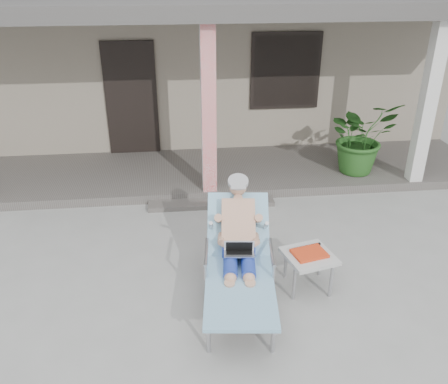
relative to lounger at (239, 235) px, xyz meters
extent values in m
plane|color=#9E9E99|center=(-0.13, 0.36, -0.79)|extent=(60.00, 60.00, 0.00)
cube|color=gray|center=(-0.13, 6.86, 0.71)|extent=(10.00, 5.00, 3.00)
cube|color=black|center=(-1.43, 4.33, 0.41)|extent=(0.95, 0.06, 2.10)
cube|color=black|center=(1.47, 4.33, 0.86)|extent=(1.20, 0.06, 1.30)
cube|color=black|center=(1.47, 4.33, 0.86)|extent=(1.32, 0.05, 1.42)
cube|color=#605B56|center=(-0.13, 3.36, -0.71)|extent=(10.00, 2.00, 0.15)
cube|color=red|center=(-0.13, 2.51, 0.67)|extent=(0.22, 0.22, 2.61)
cube|color=silver|center=(3.37, 2.51, 0.67)|extent=(0.22, 0.22, 2.61)
cube|color=#474442|center=(-0.13, 3.36, 2.09)|extent=(10.00, 2.30, 0.24)
cube|color=#605B56|center=(-0.13, 2.21, -0.75)|extent=(2.00, 0.30, 0.07)
cylinder|color=#B7B7BC|center=(-0.42, -0.92, -0.60)|extent=(0.04, 0.04, 0.38)
cylinder|color=#B7B7BC|center=(0.21, -0.99, -0.60)|extent=(0.04, 0.04, 0.38)
cylinder|color=#B7B7BC|center=(-0.28, 0.37, -0.60)|extent=(0.04, 0.04, 0.38)
cylinder|color=#B7B7BC|center=(0.35, 0.30, -0.60)|extent=(0.04, 0.04, 0.38)
cube|color=#B7B7BC|center=(-0.05, -0.48, -0.39)|extent=(0.77, 1.31, 0.03)
cube|color=#9CCDF2|center=(-0.05, -0.48, -0.37)|extent=(0.88, 1.36, 0.04)
cube|color=#B7B7BC|center=(0.05, 0.42, -0.15)|extent=(0.70, 0.66, 0.50)
cube|color=#9CCDF2|center=(0.05, 0.42, -0.12)|extent=(0.81, 0.74, 0.57)
cylinder|color=#A5A5A8|center=(0.08, 0.71, 0.33)|extent=(0.28, 0.28, 0.13)
cube|color=silver|center=(0.00, -0.04, -0.19)|extent=(0.36, 0.28, 0.24)
cube|color=beige|center=(0.83, 0.01, -0.35)|extent=(0.66, 0.66, 0.04)
cylinder|color=#B7B7BC|center=(0.61, -0.20, -0.58)|extent=(0.04, 0.04, 0.41)
cylinder|color=#B7B7BC|center=(1.05, -0.20, -0.58)|extent=(0.04, 0.04, 0.41)
cylinder|color=#B7B7BC|center=(0.61, 0.23, -0.58)|extent=(0.04, 0.04, 0.41)
cylinder|color=#B7B7BC|center=(1.05, 0.23, -0.58)|extent=(0.04, 0.04, 0.41)
cube|color=red|center=(0.83, 0.01, -0.31)|extent=(0.44, 0.36, 0.03)
cube|color=black|center=(0.83, 0.16, -0.32)|extent=(0.37, 0.11, 0.04)
imported|color=#26591E|center=(2.53, 2.97, 0.01)|extent=(1.35, 1.23, 1.29)
camera|label=1|loc=(-0.66, -4.47, 2.77)|focal=38.00mm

